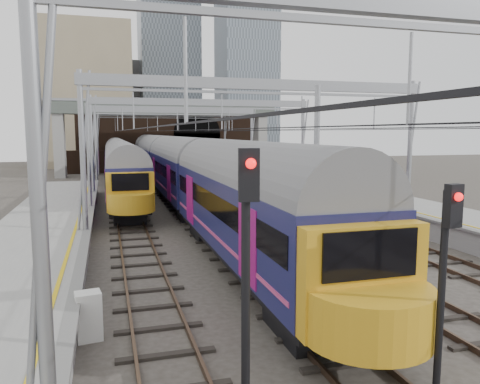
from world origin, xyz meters
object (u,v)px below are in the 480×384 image
object	(u,v)px
train_second	(117,157)
signal_near_centre	(445,267)
signal_near_left	(247,254)
relay_cabinet	(89,316)
train_main	(166,163)

from	to	relation	value
train_second	signal_near_centre	world-z (taller)	train_second
signal_near_left	relay_cabinet	world-z (taller)	signal_near_left
signal_near_centre	relay_cabinet	xyz separation A→B (m)	(-6.67, 5.05, -2.19)
train_second	signal_near_left	world-z (taller)	signal_near_left
train_main	signal_near_centre	world-z (taller)	train_main
train_main	signal_near_left	distance (m)	35.00
train_second	signal_near_centre	size ratio (longest dim) A/B	14.10
train_second	relay_cabinet	bearing A→B (deg)	-92.29
train_second	signal_near_left	bearing A→B (deg)	-88.68
relay_cabinet	signal_near_centre	bearing A→B (deg)	-45.69
signal_near_centre	relay_cabinet	world-z (taller)	signal_near_centre
train_main	relay_cabinet	xyz separation A→B (m)	(-5.80, -30.47, -1.95)
train_main	train_second	bearing A→B (deg)	105.37
train_main	signal_near_centre	size ratio (longest dim) A/B	15.50
signal_near_left	relay_cabinet	size ratio (longest dim) A/B	4.00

